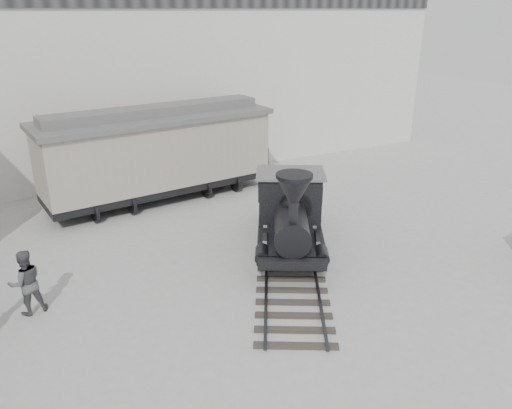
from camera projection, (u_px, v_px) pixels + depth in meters
ground at (307, 321)px, 13.66m from camera, size 90.00×90.00×0.00m
north_wall at (140, 63)px, 23.98m from camera, size 34.00×2.51×11.00m
locomotive at (290, 217)px, 17.17m from camera, size 6.73×9.69×3.50m
boxcar at (157, 151)px, 21.72m from camera, size 10.43×4.23×4.16m
visitor_b at (26, 282)px, 13.70m from camera, size 1.03×0.86×1.90m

